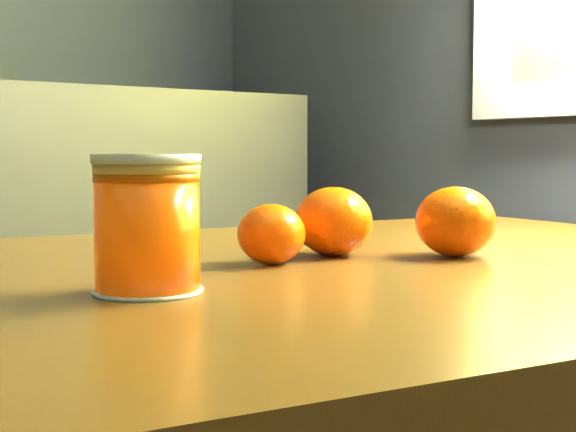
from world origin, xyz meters
TOP-DOWN VIEW (x-y plane):
  - table at (0.96, 0.29)m, footprint 0.99×0.75m
  - juice_glass at (0.78, 0.23)m, footprint 0.07×0.07m
  - orange_front at (0.99, 0.31)m, footprint 0.09×0.09m
  - orange_back at (0.92, 0.30)m, footprint 0.07×0.07m
  - orange_extra at (1.07, 0.25)m, footprint 0.08×0.08m

SIDE VIEW (x-z plane):
  - table at x=0.96m, z-range 0.26..0.94m
  - orange_back at x=0.92m, z-range 0.69..0.74m
  - orange_front at x=0.99m, z-range 0.69..0.75m
  - orange_extra at x=1.07m, z-range 0.69..0.75m
  - juice_glass at x=0.78m, z-range 0.69..0.78m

